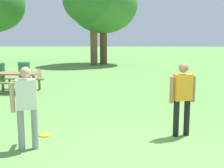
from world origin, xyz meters
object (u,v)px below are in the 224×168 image
at_px(person_thrower, 27,102).
at_px(person_catcher, 182,95).
at_px(picnic_table_near, 18,78).
at_px(trash_can_further_along, 24,72).
at_px(frisbee, 45,135).
at_px(tree_broad_center, 93,0).
at_px(tree_far_right, 103,4).

xyz_separation_m(person_thrower, person_catcher, (3.18, 0.88, -0.02)).
xyz_separation_m(picnic_table_near, trash_can_further_along, (-0.68, 2.81, -0.08)).
xyz_separation_m(person_catcher, picnic_table_near, (-5.51, 5.11, -0.38)).
bearing_deg(trash_can_further_along, picnic_table_near, -76.41).
height_order(person_catcher, picnic_table_near, person_catcher).
xyz_separation_m(person_thrower, frisbee, (0.12, 0.79, -0.95)).
relative_size(person_thrower, picnic_table_near, 0.90).
relative_size(tree_broad_center, tree_far_right, 0.99).
height_order(person_catcher, tree_far_right, tree_far_right).
distance_m(trash_can_further_along, tree_far_right, 10.58).
relative_size(frisbee, tree_far_right, 0.04).
relative_size(frisbee, tree_broad_center, 0.04).
height_order(person_catcher, tree_broad_center, tree_broad_center).
relative_size(person_thrower, trash_can_further_along, 1.71).
xyz_separation_m(person_thrower, tree_far_right, (0.39, 17.90, 3.72)).
bearing_deg(person_catcher, frisbee, -178.27).
distance_m(picnic_table_near, tree_far_right, 12.89).
bearing_deg(frisbee, tree_broad_center, 91.50).
distance_m(frisbee, tree_broad_center, 17.07).
bearing_deg(person_thrower, tree_broad_center, 91.03).
relative_size(person_catcher, frisbee, 6.13).
relative_size(trash_can_further_along, tree_broad_center, 0.14).
xyz_separation_m(person_catcher, frisbee, (-3.06, -0.09, -0.93)).
distance_m(person_thrower, frisbee, 1.24).
bearing_deg(picnic_table_near, tree_broad_center, 79.73).
height_order(frisbee, tree_broad_center, tree_broad_center).
relative_size(frisbee, trash_can_further_along, 0.28).
distance_m(person_thrower, trash_can_further_along, 9.31).
bearing_deg(frisbee, person_catcher, 1.73).
distance_m(person_catcher, frisbee, 3.20).
bearing_deg(picnic_table_near, person_catcher, -42.87).
bearing_deg(frisbee, tree_far_right, 89.10).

